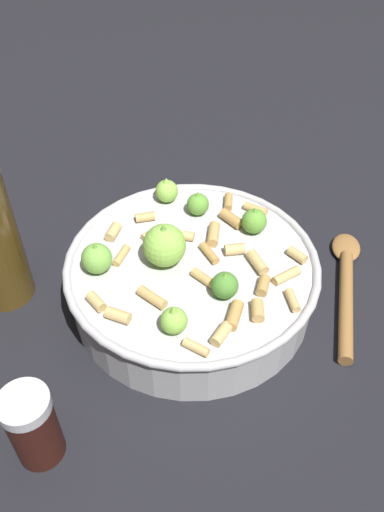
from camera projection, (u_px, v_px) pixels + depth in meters
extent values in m
plane|color=black|center=(192.00, 298.00, 0.63)|extent=(2.40, 2.40, 0.00)
cylinder|color=#B7B7BC|center=(192.00, 281.00, 0.61)|extent=(0.27, 0.27, 0.06)
torus|color=#B7B7BC|center=(192.00, 262.00, 0.59)|extent=(0.28, 0.28, 0.01)
sphere|color=#609E38|center=(254.00, 221.00, 0.62)|extent=(0.03, 0.03, 0.03)
cone|color=#609E38|center=(255.00, 212.00, 0.61)|extent=(0.01, 0.01, 0.01)
sphere|color=#8CC64C|center=(174.00, 321.00, 0.51)|extent=(0.03, 0.03, 0.03)
cone|color=#8CC64C|center=(173.00, 311.00, 0.50)|extent=(0.01, 0.01, 0.01)
sphere|color=#4C8933|center=(225.00, 285.00, 0.54)|extent=(0.03, 0.03, 0.03)
cone|color=#609E38|center=(225.00, 276.00, 0.54)|extent=(0.01, 0.01, 0.01)
sphere|color=#609E38|center=(195.00, 204.00, 0.64)|extent=(0.03, 0.03, 0.03)
cone|color=#609E38|center=(196.00, 195.00, 0.63)|extent=(0.01, 0.01, 0.01)
sphere|color=#8CC64C|center=(167.00, 191.00, 0.66)|extent=(0.03, 0.03, 0.03)
cone|color=#8CC64C|center=(166.00, 182.00, 0.65)|extent=(0.01, 0.01, 0.01)
sphere|color=#8CC64C|center=(164.00, 246.00, 0.57)|extent=(0.05, 0.05, 0.05)
cone|color=#609E38|center=(163.00, 231.00, 0.56)|extent=(0.02, 0.02, 0.01)
sphere|color=#75B247|center=(97.00, 258.00, 0.57)|extent=(0.03, 0.03, 0.03)
cone|color=#609E38|center=(95.00, 248.00, 0.56)|extent=(0.01, 0.01, 0.01)
cylinder|color=tan|center=(221.00, 334.00, 0.51)|extent=(0.03, 0.02, 0.01)
cylinder|color=tan|center=(213.00, 234.00, 0.61)|extent=(0.03, 0.01, 0.01)
cylinder|color=tan|center=(293.00, 300.00, 0.54)|extent=(0.03, 0.02, 0.01)
cylinder|color=tan|center=(153.00, 233.00, 0.62)|extent=(0.03, 0.03, 0.01)
cylinder|color=tan|center=(257.00, 264.00, 0.58)|extent=(0.03, 0.03, 0.01)
cylinder|color=tan|center=(113.00, 232.00, 0.62)|extent=(0.02, 0.02, 0.01)
cylinder|color=tan|center=(145.00, 217.00, 0.64)|extent=(0.02, 0.03, 0.01)
cylinder|color=tan|center=(152.00, 297.00, 0.54)|extent=(0.03, 0.03, 0.01)
cylinder|color=tan|center=(231.00, 219.00, 0.63)|extent=(0.03, 0.03, 0.01)
cylinder|color=tan|center=(258.00, 310.00, 0.53)|extent=(0.02, 0.01, 0.01)
cylinder|color=tan|center=(96.00, 302.00, 0.54)|extent=(0.02, 0.02, 0.01)
cylinder|color=tan|center=(122.00, 253.00, 0.59)|extent=(0.03, 0.02, 0.01)
cylinder|color=tan|center=(263.00, 286.00, 0.56)|extent=(0.02, 0.02, 0.01)
cylinder|color=tan|center=(256.00, 209.00, 0.65)|extent=(0.02, 0.03, 0.01)
cylinder|color=tan|center=(196.00, 347.00, 0.50)|extent=(0.02, 0.03, 0.01)
cylinder|color=tan|center=(209.00, 253.00, 0.59)|extent=(0.03, 0.02, 0.01)
cylinder|color=tan|center=(204.00, 278.00, 0.56)|extent=(0.03, 0.03, 0.01)
cylinder|color=tan|center=(286.00, 276.00, 0.57)|extent=(0.03, 0.03, 0.01)
cylinder|color=tan|center=(228.00, 202.00, 0.66)|extent=(0.03, 0.01, 0.01)
cylinder|color=tan|center=(182.00, 235.00, 0.61)|extent=(0.01, 0.03, 0.01)
cylinder|color=tan|center=(297.00, 255.00, 0.59)|extent=(0.02, 0.02, 0.01)
cylinder|color=tan|center=(235.00, 249.00, 0.59)|extent=(0.02, 0.02, 0.01)
cylinder|color=tan|center=(234.00, 315.00, 0.53)|extent=(0.03, 0.02, 0.01)
cylinder|color=tan|center=(118.00, 315.00, 0.53)|extent=(0.02, 0.03, 0.01)
cylinder|color=#33140F|center=(34.00, 430.00, 0.47)|extent=(0.04, 0.04, 0.08)
cylinder|color=silver|center=(24.00, 404.00, 0.44)|extent=(0.05, 0.05, 0.01)
cylinder|color=olive|center=(346.00, 303.00, 0.61)|extent=(0.16, 0.04, 0.02)
ellipsoid|color=olive|center=(346.00, 247.00, 0.68)|extent=(0.06, 0.04, 0.01)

